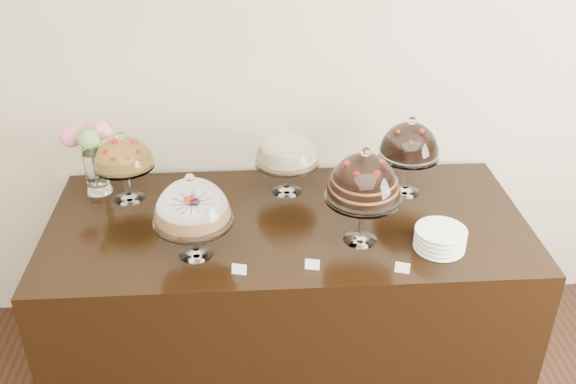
{
  "coord_description": "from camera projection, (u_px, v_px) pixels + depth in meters",
  "views": [
    {
      "loc": [
        -0.38,
        -0.03,
        2.5
      ],
      "look_at": [
        -0.23,
        2.4,
        1.08
      ],
      "focal_mm": 40.0,
      "sensor_mm": 36.0,
      "label": 1
    }
  ],
  "objects": [
    {
      "name": "display_counter",
      "position": [
        287.0,
        296.0,
        3.18
      ],
      "size": [
        2.2,
        1.0,
        0.9
      ],
      "primitive_type": "cube",
      "color": "black",
      "rests_on": "ground"
    },
    {
      "name": "cake_stand_choco_layer",
      "position": [
        364.0,
        180.0,
        2.67
      ],
      "size": [
        0.33,
        0.33,
        0.45
      ],
      "color": "white",
      "rests_on": "display_counter"
    },
    {
      "name": "flower_vase",
      "position": [
        92.0,
        151.0,
        3.08
      ],
      "size": [
        0.25,
        0.21,
        0.37
      ],
      "color": "white",
      "rests_on": "display_counter"
    },
    {
      "name": "price_card_right",
      "position": [
        402.0,
        268.0,
        2.61
      ],
      "size": [
        0.06,
        0.03,
        0.04
      ],
      "primitive_type": "cube",
      "rotation": [
        -0.21,
        0.0,
        -0.32
      ],
      "color": "white",
      "rests_on": "display_counter"
    },
    {
      "name": "price_card_extra",
      "position": [
        312.0,
        264.0,
        2.63
      ],
      "size": [
        0.06,
        0.03,
        0.04
      ],
      "primitive_type": "cube",
      "rotation": [
        -0.21,
        0.0,
        -0.22
      ],
      "color": "white",
      "rests_on": "display_counter"
    },
    {
      "name": "cake_stand_cheesecake",
      "position": [
        287.0,
        151.0,
        3.08
      ],
      "size": [
        0.32,
        0.32,
        0.35
      ],
      "color": "white",
      "rests_on": "display_counter"
    },
    {
      "name": "plate_stack",
      "position": [
        440.0,
        239.0,
        2.74
      ],
      "size": [
        0.21,
        0.21,
        0.09
      ],
      "color": "white",
      "rests_on": "display_counter"
    },
    {
      "name": "cake_stand_fruit_tart",
      "position": [
        123.0,
        156.0,
        3.01
      ],
      "size": [
        0.29,
        0.29,
        0.36
      ],
      "color": "white",
      "rests_on": "display_counter"
    },
    {
      "name": "cake_stand_dark_choco",
      "position": [
        410.0,
        143.0,
        3.05
      ],
      "size": [
        0.3,
        0.3,
        0.4
      ],
      "color": "white",
      "rests_on": "display_counter"
    },
    {
      "name": "price_card_left",
      "position": [
        239.0,
        269.0,
        2.6
      ],
      "size": [
        0.06,
        0.03,
        0.04
      ],
      "primitive_type": "cube",
      "rotation": [
        -0.21,
        0.0,
        -0.25
      ],
      "color": "white",
      "rests_on": "display_counter"
    },
    {
      "name": "wall_back",
      "position": [
        326.0,
        55.0,
        3.14
      ],
      "size": [
        5.0,
        0.04,
        3.0
      ],
      "primitive_type": "cube",
      "color": "beige",
      "rests_on": "ground"
    },
    {
      "name": "cake_stand_sugar_sponge",
      "position": [
        192.0,
        205.0,
        2.61
      ],
      "size": [
        0.33,
        0.33,
        0.39
      ],
      "color": "white",
      "rests_on": "display_counter"
    }
  ]
}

